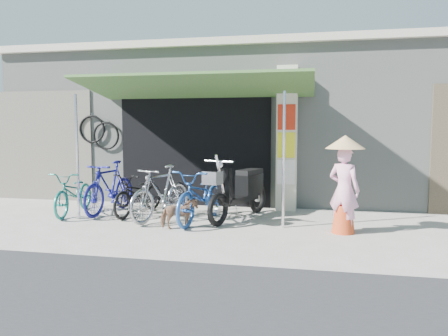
% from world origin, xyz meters
% --- Properties ---
extents(ground, '(80.00, 80.00, 0.00)m').
position_xyz_m(ground, '(0.00, 0.00, 0.00)').
color(ground, '#AAA499').
rests_on(ground, ground).
extents(bicycle_shop, '(12.30, 5.30, 3.66)m').
position_xyz_m(bicycle_shop, '(-0.00, 5.09, 1.83)').
color(bicycle_shop, gray).
rests_on(bicycle_shop, ground).
extents(shop_pillar, '(0.42, 0.44, 3.00)m').
position_xyz_m(shop_pillar, '(0.85, 2.45, 1.50)').
color(shop_pillar, beige).
rests_on(shop_pillar, ground).
extents(awning, '(4.60, 1.88, 2.72)m').
position_xyz_m(awning, '(-0.90, 1.63, 2.51)').
color(awning, '#375C29').
rests_on(awning, ground).
extents(neighbour_left, '(2.60, 0.06, 2.60)m').
position_xyz_m(neighbour_left, '(-5.00, 2.59, 1.30)').
color(neighbour_left, '#6B665B').
rests_on(neighbour_left, ground).
extents(bike_teal, '(0.76, 1.70, 0.87)m').
position_xyz_m(bike_teal, '(-3.29, 1.09, 0.43)').
color(bike_teal, '#1A7566').
rests_on(bike_teal, ground).
extents(bike_blue, '(0.70, 1.80, 1.06)m').
position_xyz_m(bike_blue, '(-2.63, 1.32, 0.53)').
color(bike_blue, navy).
rests_on(bike_blue, ground).
extents(bike_black, '(0.86, 1.69, 0.84)m').
position_xyz_m(bike_black, '(-1.99, 1.29, 0.42)').
color(bike_black, black).
rests_on(bike_black, ground).
extents(bike_silver, '(1.02, 1.78, 1.03)m').
position_xyz_m(bike_silver, '(-1.39, 0.92, 0.52)').
color(bike_silver, '#AAABAF').
rests_on(bike_silver, ground).
extents(bike_navy, '(0.98, 1.96, 0.98)m').
position_xyz_m(bike_navy, '(-0.60, 0.90, 0.49)').
color(bike_navy, '#214F9A').
rests_on(bike_navy, ground).
extents(street_dog, '(0.68, 0.54, 0.53)m').
position_xyz_m(street_dog, '(-0.84, 0.27, 0.26)').
color(street_dog, '#978050').
rests_on(street_dog, ground).
extents(moped, '(0.95, 1.99, 1.17)m').
position_xyz_m(moped, '(0.06, 1.33, 0.53)').
color(moped, black).
rests_on(moped, ground).
extents(nun, '(0.64, 0.64, 1.62)m').
position_xyz_m(nun, '(1.91, 0.56, 0.81)').
color(nun, '#F1A2C2').
rests_on(nun, ground).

